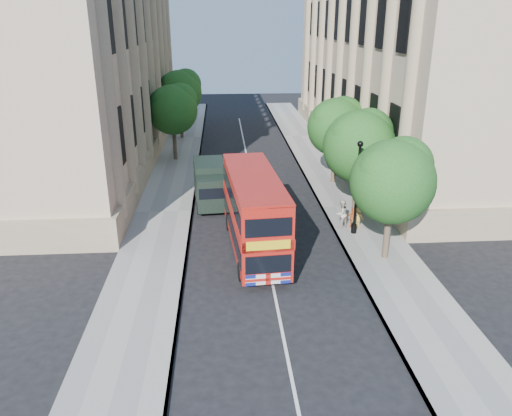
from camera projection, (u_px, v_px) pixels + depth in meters
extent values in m
plane|color=black|center=(275.00, 295.00, 21.59)|extent=(120.00, 120.00, 0.00)
cube|color=gray|center=(349.00, 207.00, 31.25)|extent=(3.50, 80.00, 0.12)
cube|color=gray|center=(164.00, 212.00, 30.50)|extent=(3.50, 80.00, 0.12)
cube|color=tan|center=(410.00, 45.00, 41.59)|extent=(12.00, 38.00, 18.00)
cube|color=tan|center=(73.00, 47.00, 39.78)|extent=(12.00, 38.00, 18.00)
cylinder|color=#473828|center=(387.00, 233.00, 24.25)|extent=(0.32, 0.32, 2.86)
sphere|color=#214B19|center=(392.00, 182.00, 23.31)|extent=(4.00, 4.00, 4.00)
sphere|color=#214B19|center=(403.00, 166.00, 23.49)|extent=(2.80, 2.80, 2.80)
sphere|color=#214B19|center=(385.00, 173.00, 22.81)|extent=(2.60, 2.60, 2.60)
cylinder|color=#473828|center=(356.00, 191.00, 29.81)|extent=(0.32, 0.32, 2.99)
sphere|color=#214B19|center=(359.00, 147.00, 28.83)|extent=(4.20, 4.20, 4.20)
sphere|color=#214B19|center=(368.00, 133.00, 29.00)|extent=(2.94, 2.94, 2.94)
sphere|color=#214B19|center=(352.00, 139.00, 28.32)|extent=(2.73, 2.73, 2.73)
cylinder|color=#473828|center=(334.00, 164.00, 35.41)|extent=(0.32, 0.32, 2.90)
sphere|color=#214B19|center=(336.00, 127.00, 34.46)|extent=(4.00, 4.00, 4.00)
sphere|color=#214B19|center=(344.00, 116.00, 34.63)|extent=(2.80, 2.80, 2.80)
sphere|color=#214B19|center=(330.00, 121.00, 33.96)|extent=(2.60, 2.60, 2.60)
cylinder|color=#473828|center=(175.00, 143.00, 41.13)|extent=(0.32, 0.32, 2.99)
sphere|color=#214B19|center=(173.00, 110.00, 40.16)|extent=(4.00, 4.00, 4.00)
sphere|color=#214B19|center=(180.00, 100.00, 40.32)|extent=(2.80, 2.80, 2.80)
sphere|color=#214B19|center=(166.00, 104.00, 39.65)|extent=(2.60, 2.60, 2.60)
cylinder|color=#473828|center=(181.00, 123.00, 48.55)|extent=(0.32, 0.32, 3.17)
sphere|color=#214B19|center=(180.00, 93.00, 47.51)|extent=(4.20, 4.20, 4.20)
sphere|color=#214B19|center=(186.00, 84.00, 47.67)|extent=(2.94, 2.94, 2.94)
sphere|color=#214B19|center=(174.00, 87.00, 46.99)|extent=(2.73, 2.73, 2.73)
cylinder|color=black|center=(354.00, 229.00, 27.37)|extent=(0.30, 0.30, 0.50)
cylinder|color=black|center=(357.00, 190.00, 26.56)|extent=(0.14, 0.14, 5.00)
sphere|color=black|center=(360.00, 144.00, 25.66)|extent=(0.32, 0.32, 0.32)
cube|color=#A8130B|center=(254.00, 211.00, 24.89)|extent=(2.90, 8.69, 3.55)
cube|color=black|center=(254.00, 225.00, 25.17)|extent=(2.92, 8.15, 0.81)
cube|color=black|center=(254.00, 194.00, 24.56)|extent=(2.92, 8.15, 0.81)
cube|color=yellow|center=(268.00, 245.00, 20.91)|extent=(1.89, 0.23, 0.40)
cylinder|color=black|center=(241.00, 272.00, 22.59)|extent=(0.32, 0.92, 0.90)
cylinder|color=black|center=(285.00, 268.00, 22.87)|extent=(0.32, 0.92, 0.90)
cylinder|color=black|center=(229.00, 222.00, 27.98)|extent=(0.32, 0.92, 0.90)
cylinder|color=black|center=(264.00, 220.00, 28.26)|extent=(0.32, 0.92, 0.90)
cube|color=black|center=(212.00, 193.00, 30.12)|extent=(2.06, 1.89, 2.00)
cube|color=black|center=(213.00, 194.00, 29.28)|extent=(1.72, 0.26, 0.67)
cube|color=black|center=(210.00, 179.00, 31.98)|extent=(2.18, 3.22, 2.38)
cube|color=black|center=(211.00, 199.00, 31.86)|extent=(2.13, 4.72, 0.24)
cylinder|color=black|center=(199.00, 208.00, 30.22)|extent=(0.28, 0.78, 0.76)
cylinder|color=black|center=(227.00, 207.00, 30.48)|extent=(0.28, 0.78, 0.76)
cylinder|color=black|center=(196.00, 191.00, 33.12)|extent=(0.28, 0.78, 0.76)
cylinder|color=black|center=(222.00, 190.00, 33.38)|extent=(0.28, 0.78, 0.76)
imported|color=black|center=(288.00, 266.00, 22.26)|extent=(0.73, 0.61, 1.70)
imported|color=beige|center=(341.00, 214.00, 27.88)|extent=(1.00, 0.95, 1.63)
imported|color=#CE5F24|center=(353.00, 218.00, 27.89)|extent=(0.73, 0.42, 1.18)
imported|color=gold|center=(358.00, 218.00, 27.92)|extent=(0.88, 0.70, 1.20)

